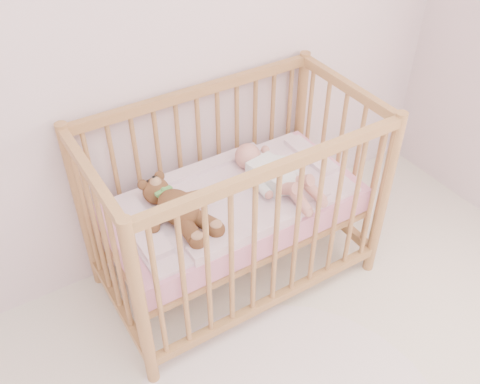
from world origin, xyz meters
TOP-DOWN VIEW (x-y plane):
  - wall_back at (0.00, 2.00)m, footprint 4.00×0.02m
  - crib at (0.42, 1.60)m, footprint 1.36×0.76m
  - mattress at (0.42, 1.60)m, footprint 1.22×0.62m
  - blanket at (0.42, 1.60)m, footprint 1.10×0.58m
  - baby at (0.63, 1.58)m, footprint 0.38×0.63m
  - teddy_bear at (0.12, 1.58)m, footprint 0.45×0.57m

SIDE VIEW (x-z plane):
  - mattress at x=0.42m, z-range 0.42..0.55m
  - crib at x=0.42m, z-range 0.00..1.00m
  - blanket at x=0.42m, z-range 0.53..0.59m
  - baby at x=0.63m, z-range 0.56..0.71m
  - teddy_bear at x=0.12m, z-range 0.57..0.72m
  - wall_back at x=0.00m, z-range 0.00..2.70m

